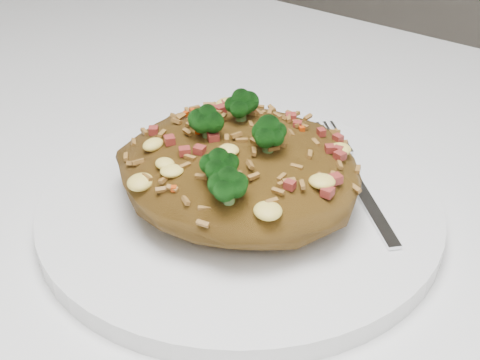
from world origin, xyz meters
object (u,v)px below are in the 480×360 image
dining_table (219,311)px  plate (240,207)px  fried_rice (240,159)px  fork (356,182)px

dining_table → plate: size_ratio=4.48×
fried_rice → fork: bearing=50.2°
fork → plate: bearing=-88.0°
fried_rice → fork: fried_rice is taller
plate → fork: 0.08m
fried_rice → fork: (0.05, 0.06, -0.03)m
dining_table → fork: 0.14m
plate → fork: bearing=49.8°
dining_table → fried_rice: (0.01, 0.01, 0.14)m
fried_rice → dining_table: bearing=-151.8°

